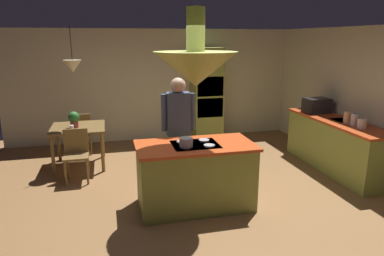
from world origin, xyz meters
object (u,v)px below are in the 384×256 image
object	(u,v)px
oven_tower	(207,95)
microwave_on_counter	(317,105)
canister_flour	(362,123)
person_at_island	(178,126)
canister_tea	(347,117)
kitchen_island	(195,175)
chair_by_back_wall	(81,131)
canister_sugar	(354,120)
cooking_pot_on_cooktop	(186,142)
dining_table	(78,132)
potted_plant_on_table	(74,119)
chair_facing_island	(76,151)
cup_on_table	(72,128)

from	to	relation	value
oven_tower	microwave_on_counter	size ratio (longest dim) A/B	4.65
canister_flour	microwave_on_counter	size ratio (longest dim) A/B	0.34
person_at_island	canister_tea	bearing A→B (deg)	-2.40
kitchen_island	chair_by_back_wall	size ratio (longest dim) A/B	1.88
canister_sugar	cooking_pot_on_cooktop	distance (m)	3.05
oven_tower	chair_by_back_wall	size ratio (longest dim) A/B	2.46
canister_flour	canister_tea	bearing A→B (deg)	90.00
dining_table	canister_sugar	world-z (taller)	canister_sugar
oven_tower	canister_flour	distance (m)	3.49
canister_sugar	potted_plant_on_table	bearing A→B (deg)	160.40
canister_flour	potted_plant_on_table	bearing A→B (deg)	158.43
chair_facing_island	kitchen_island	bearing A→B (deg)	-39.58
potted_plant_on_table	canister_sugar	world-z (taller)	canister_sugar
canister_sugar	cooking_pot_on_cooktop	size ratio (longest dim) A/B	1.12
chair_facing_island	canister_tea	world-z (taller)	canister_tea
kitchen_island	chair_by_back_wall	xyz separation A→B (m)	(-1.70, 2.79, 0.04)
kitchen_island	cooking_pot_on_cooktop	xyz separation A→B (m)	(-0.16, -0.13, 0.54)
kitchen_island	dining_table	world-z (taller)	kitchen_island
dining_table	chair_facing_island	size ratio (longest dim) A/B	1.10
cup_on_table	microwave_on_counter	bearing A→B (deg)	-4.52
kitchen_island	canister_tea	distance (m)	2.95
person_at_island	microwave_on_counter	distance (m)	3.04
oven_tower	canister_tea	world-z (taller)	oven_tower
cup_on_table	microwave_on_counter	size ratio (longest dim) A/B	0.20
person_at_island	cooking_pot_on_cooktop	world-z (taller)	person_at_island
kitchen_island	person_at_island	world-z (taller)	person_at_island
chair_by_back_wall	canister_flour	world-z (taller)	canister_flour
kitchen_island	dining_table	size ratio (longest dim) A/B	1.71
kitchen_island	canister_sugar	xyz separation A→B (m)	(2.84, 0.40, 0.56)
canister_tea	cooking_pot_on_cooktop	bearing A→B (deg)	-166.71
chair_facing_island	microwave_on_counter	size ratio (longest dim) A/B	1.89
kitchen_island	chair_by_back_wall	world-z (taller)	kitchen_island
dining_table	person_at_island	bearing A→B (deg)	-41.04
oven_tower	potted_plant_on_table	distance (m)	3.10
cooking_pot_on_cooktop	canister_tea	bearing A→B (deg)	13.29
kitchen_island	chair_facing_island	xyz separation A→B (m)	(-1.70, 1.41, 0.04)
oven_tower	potted_plant_on_table	bearing A→B (deg)	-156.99
microwave_on_counter	kitchen_island	bearing A→B (deg)	-152.20
person_at_island	canister_tea	world-z (taller)	person_at_island
dining_table	chair_facing_island	bearing A→B (deg)	-90.00
person_at_island	chair_by_back_wall	world-z (taller)	person_at_island
dining_table	microwave_on_counter	world-z (taller)	microwave_on_counter
canister_sugar	canister_tea	distance (m)	0.18
chair_by_back_wall	canister_sugar	size ratio (longest dim) A/B	4.33
oven_tower	cup_on_table	xyz separation A→B (m)	(-2.88, -1.38, -0.26)
chair_facing_island	cooking_pot_on_cooktop	size ratio (longest dim) A/B	4.83
potted_plant_on_table	oven_tower	bearing A→B (deg)	23.01
kitchen_island	cup_on_table	distance (m)	2.60
dining_table	canister_flour	bearing A→B (deg)	-22.51
canister_sugar	chair_facing_island	bearing A→B (deg)	167.50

